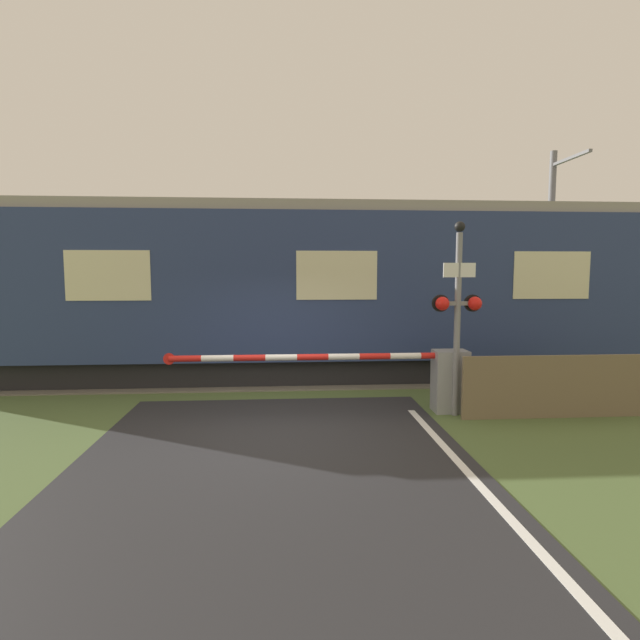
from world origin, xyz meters
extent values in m
plane|color=#4C6033|center=(0.00, 0.00, 0.00)|extent=(80.00, 80.00, 0.00)
cube|color=#666056|center=(0.00, 4.30, 0.01)|extent=(36.00, 3.20, 0.03)
cube|color=#595451|center=(0.00, 3.58, 0.08)|extent=(36.00, 0.08, 0.10)
cube|color=#595451|center=(0.00, 5.02, 0.08)|extent=(36.00, 0.08, 0.10)
cube|color=black|center=(1.25, 4.30, 0.30)|extent=(15.84, 2.47, 0.60)
cube|color=navy|center=(1.25, 4.30, 2.22)|extent=(17.21, 2.91, 3.23)
cube|color=gray|center=(1.25, 4.30, 3.95)|extent=(16.87, 2.67, 0.24)
cube|color=beige|center=(5.99, 2.84, 2.46)|extent=(1.72, 0.02, 1.03)
cube|color=beige|center=(1.25, 2.84, 2.46)|extent=(1.72, 0.02, 1.03)
cube|color=beige|center=(-3.48, 2.84, 2.46)|extent=(1.72, 0.02, 1.03)
cube|color=gray|center=(3.13, 0.97, 0.56)|extent=(0.60, 0.44, 1.12)
cylinder|color=gray|center=(3.13, 0.97, 1.03)|extent=(0.16, 0.16, 0.18)
cylinder|color=red|center=(2.85, 0.97, 1.03)|extent=(0.55, 0.11, 0.11)
cylinder|color=white|center=(2.29, 0.97, 1.03)|extent=(0.55, 0.11, 0.11)
cylinder|color=red|center=(1.74, 0.97, 1.03)|extent=(0.55, 0.11, 0.11)
cylinder|color=white|center=(1.18, 0.97, 1.03)|extent=(0.55, 0.11, 0.11)
cylinder|color=red|center=(0.63, 0.97, 1.03)|extent=(0.55, 0.11, 0.11)
cylinder|color=white|center=(0.08, 0.97, 1.03)|extent=(0.55, 0.11, 0.11)
cylinder|color=red|center=(-0.48, 0.97, 1.03)|extent=(0.55, 0.11, 0.11)
cylinder|color=white|center=(-1.03, 0.97, 1.03)|extent=(0.55, 0.11, 0.11)
cylinder|color=red|center=(-1.59, 0.97, 1.03)|extent=(0.55, 0.11, 0.11)
cylinder|color=red|center=(-1.87, 0.97, 1.03)|extent=(0.20, 0.02, 0.20)
cylinder|color=gray|center=(3.15, 0.73, 1.60)|extent=(0.11, 0.11, 3.21)
cube|color=gray|center=(3.15, 0.73, 1.99)|extent=(0.70, 0.07, 0.07)
sphere|color=red|center=(2.86, 0.68, 1.99)|extent=(0.24, 0.24, 0.24)
sphere|color=red|center=(3.43, 0.68, 1.99)|extent=(0.24, 0.24, 0.24)
cylinder|color=black|center=(2.86, 0.79, 1.99)|extent=(0.30, 0.06, 0.30)
cylinder|color=black|center=(3.43, 0.79, 1.99)|extent=(0.30, 0.06, 0.30)
cube|color=white|center=(3.15, 0.69, 2.56)|extent=(0.56, 0.02, 0.25)
sphere|color=black|center=(3.15, 0.73, 3.31)|extent=(0.18, 0.18, 0.18)
cylinder|color=slate|center=(8.04, 6.74, 3.03)|extent=(0.20, 0.20, 6.05)
cube|color=slate|center=(8.04, 5.84, 5.65)|extent=(0.10, 1.80, 0.08)
cube|color=#726047|center=(4.87, 0.45, 0.55)|extent=(3.41, 0.06, 1.10)
camera|label=1|loc=(0.14, -7.73, 2.54)|focal=28.00mm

